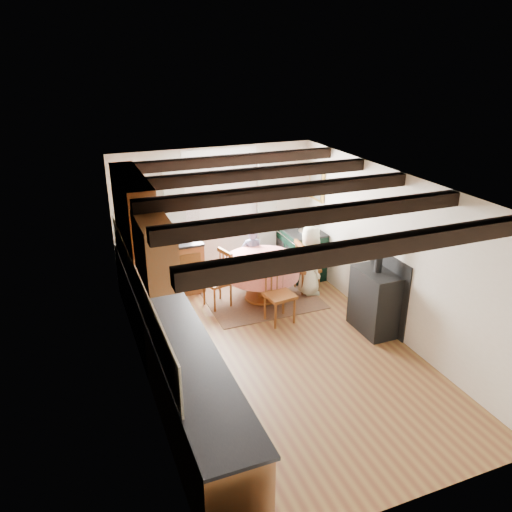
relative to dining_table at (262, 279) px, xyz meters
name	(u,v)px	position (x,y,z in m)	size (l,w,h in m)	color
floor	(277,352)	(-0.41, -1.56, -0.37)	(3.60, 5.50, 0.00)	olive
ceiling	(280,185)	(-0.41, -1.56, 2.03)	(3.60, 5.50, 0.00)	white
wall_back	(216,214)	(-0.41, 1.19, 0.83)	(3.60, 0.00, 2.40)	silver
wall_front	(412,401)	(-0.41, -4.31, 0.83)	(3.60, 0.00, 2.40)	silver
wall_left	(140,298)	(-2.21, -1.56, 0.83)	(0.00, 5.50, 2.40)	silver
wall_right	(393,255)	(1.39, -1.56, 0.83)	(0.00, 5.50, 2.40)	silver
beam_a	(373,248)	(-0.41, -3.56, 1.94)	(3.60, 0.16, 0.16)	black
beam_b	(319,215)	(-0.41, -2.56, 1.94)	(3.60, 0.16, 0.16)	black
beam_c	(280,192)	(-0.41, -1.56, 1.94)	(3.60, 0.16, 0.16)	black
beam_d	(251,174)	(-0.41, -0.56, 1.94)	(3.60, 0.16, 0.16)	black
beam_e	(228,161)	(-0.41, 0.44, 1.94)	(3.60, 0.16, 0.16)	black
splash_left	(138,287)	(-2.19, -1.26, 0.83)	(0.02, 4.50, 0.55)	beige
splash_back	(160,221)	(-1.41, 1.17, 0.83)	(1.40, 0.02, 0.55)	beige
base_cabinet_left	(169,347)	(-1.91, -1.56, 0.07)	(0.60, 5.30, 0.88)	brown
base_cabinet_back	(164,269)	(-1.46, 0.89, 0.07)	(1.30, 0.60, 0.88)	brown
worktop_left	(169,315)	(-1.89, -1.56, 0.53)	(0.64, 5.30, 0.04)	black
worktop_back	(162,244)	(-1.46, 0.87, 0.53)	(1.30, 0.64, 0.04)	black
wall_cabinet_glass	(133,208)	(-2.04, -0.36, 1.58)	(0.34, 1.80, 0.90)	brown
wall_cabinet_solid	(155,250)	(-2.04, -1.86, 1.53)	(0.34, 0.90, 0.70)	brown
window_frame	(221,192)	(-0.31, 1.17, 1.23)	(1.34, 0.03, 1.54)	white
window_pane	(220,192)	(-0.31, 1.18, 1.23)	(1.20, 0.01, 1.40)	white
curtain_left	(176,227)	(-1.16, 1.09, 0.73)	(0.35, 0.10, 2.10)	silver
curtain_right	(267,215)	(0.54, 1.09, 0.73)	(0.35, 0.10, 2.10)	silver
curtain_rod	(221,159)	(-0.31, 1.09, 1.83)	(0.03, 0.03, 2.00)	black
wall_picture	(317,184)	(1.36, 0.74, 1.33)	(0.04, 0.50, 0.60)	gold
wall_plate	(271,182)	(0.64, 1.16, 1.33)	(0.30, 0.30, 0.02)	silver
rug	(262,299)	(0.00, 0.00, -0.37)	(1.85, 1.44, 0.01)	#432F2B
dining_table	(262,279)	(0.00, 0.00, 0.00)	(1.24, 1.24, 0.75)	#FE9B83
chair_near	(280,293)	(-0.03, -0.79, 0.11)	(0.42, 0.44, 0.97)	brown
chair_left	(217,280)	(-0.77, 0.06, 0.10)	(0.41, 0.43, 0.95)	brown
chair_right	(307,266)	(0.86, 0.03, 0.09)	(0.40, 0.42, 0.92)	brown
aga_range	(300,251)	(1.06, 0.71, 0.08)	(0.64, 0.98, 0.91)	black
cast_iron_stove	(376,285)	(1.17, -1.54, 0.38)	(0.45, 0.75, 1.50)	black
child_far	(252,256)	(0.05, 0.62, 0.16)	(0.39, 0.26, 1.08)	#4A4A65
child_right	(310,260)	(0.85, -0.07, 0.24)	(0.60, 0.39, 1.22)	#E7EAC4
bowl_a	(256,258)	(-0.11, 0.01, 0.40)	(0.23, 0.23, 0.06)	silver
bowl_b	(271,258)	(0.12, -0.08, 0.40)	(0.19, 0.19, 0.06)	silver
cup	(286,261)	(0.28, -0.32, 0.42)	(0.10, 0.10, 0.09)	silver
canister_tall	(140,239)	(-1.82, 0.86, 0.66)	(0.14, 0.14, 0.23)	#262628
canister_wide	(159,235)	(-1.48, 0.98, 0.64)	(0.18, 0.18, 0.19)	#262628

